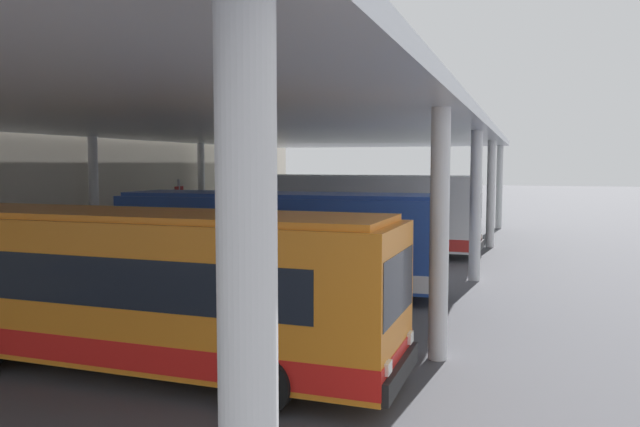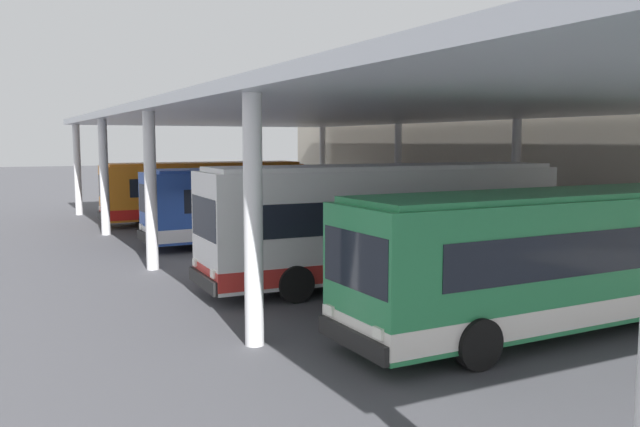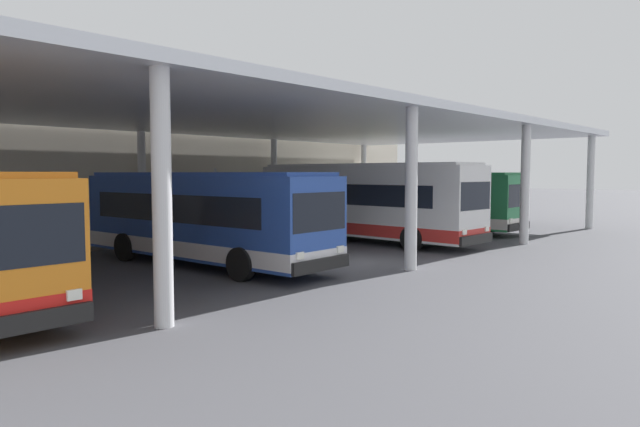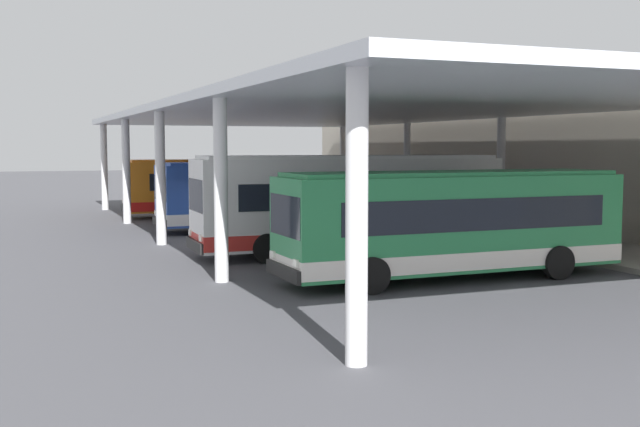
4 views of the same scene
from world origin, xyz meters
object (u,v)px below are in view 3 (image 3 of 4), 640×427
bus_middle_bay (364,202)px  bench_waiting (276,215)px  bus_far_bay (425,200)px  banner_sign (216,196)px  bus_second_bay (203,217)px  trash_bin (310,212)px

bus_middle_bay → bench_waiting: 8.92m
bus_far_bay → banner_sign: banner_sign is taller
bus_middle_bay → banner_sign: size_ratio=3.56×
bus_far_bay → bench_waiting: bearing=114.4°
bench_waiting → bus_second_bay: bearing=-143.9°
bus_middle_bay → trash_bin: (5.76, 8.67, -1.16)m
bus_middle_bay → trash_bin: size_ratio=11.64×
bus_second_bay → bench_waiting: bus_second_bay is taller
bench_waiting → banner_sign: bearing=-170.2°
trash_bin → banner_sign: size_ratio=0.31×
bench_waiting → trash_bin: size_ratio=1.84×
bus_middle_bay → trash_bin: 10.47m
bus_middle_bay → bench_waiting: (2.54, 8.47, -1.18)m
trash_bin → bench_waiting: bearing=-176.6°
trash_bin → banner_sign: 8.48m
bus_middle_bay → bus_far_bay: 6.16m
bus_second_bay → bus_far_bay: same height
bus_middle_bay → bench_waiting: bus_middle_bay is taller
bus_middle_bay → banner_sign: (-2.56, 7.60, 0.14)m
trash_bin → banner_sign: bearing=-172.7°
bus_second_bay → bus_middle_bay: bus_middle_bay is taller
bus_second_bay → bus_middle_bay: 9.06m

